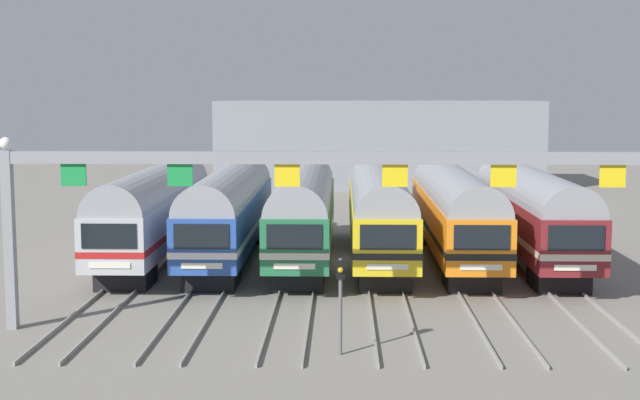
# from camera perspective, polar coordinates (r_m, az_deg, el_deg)

# --- Properties ---
(ground_plane) EXTENTS (160.00, 160.00, 0.00)m
(ground_plane) POSITION_cam_1_polar(r_m,az_deg,el_deg) (45.63, 1.37, -3.91)
(ground_plane) COLOR gray
(track_bed) EXTENTS (20.55, 70.00, 0.15)m
(track_bed) POSITION_cam_1_polar(r_m,az_deg,el_deg) (62.40, 1.40, -0.93)
(track_bed) COLOR gray
(track_bed) RESTS_ON ground
(commuter_train_stainless) EXTENTS (2.88, 18.06, 5.05)m
(commuter_train_stainless) POSITION_cam_1_polar(r_m,az_deg,el_deg) (46.21, -10.52, -0.51)
(commuter_train_stainless) COLOR #B2B5BA
(commuter_train_stainless) RESTS_ON ground
(commuter_train_blue) EXTENTS (2.88, 18.06, 5.05)m
(commuter_train_blue) POSITION_cam_1_polar(r_m,az_deg,el_deg) (45.57, -5.82, -0.54)
(commuter_train_blue) COLOR #284C9E
(commuter_train_blue) RESTS_ON ground
(commuter_train_green) EXTENTS (2.88, 18.06, 5.05)m
(commuter_train_green) POSITION_cam_1_polar(r_m,az_deg,el_deg) (45.25, -1.03, -0.55)
(commuter_train_green) COLOR #236B42
(commuter_train_green) RESTS_ON ground
(commuter_train_yellow) EXTENTS (2.88, 18.06, 5.05)m
(commuter_train_yellow) POSITION_cam_1_polar(r_m,az_deg,el_deg) (45.24, 3.79, -0.57)
(commuter_train_yellow) COLOR gold
(commuter_train_yellow) RESTS_ON ground
(commuter_train_orange) EXTENTS (2.88, 18.06, 5.05)m
(commuter_train_orange) POSITION_cam_1_polar(r_m,az_deg,el_deg) (45.56, 8.58, -0.58)
(commuter_train_orange) COLOR orange
(commuter_train_orange) RESTS_ON ground
(commuter_train_maroon) EXTENTS (2.88, 18.06, 5.05)m
(commuter_train_maroon) POSITION_cam_1_polar(r_m,az_deg,el_deg) (46.18, 13.28, -0.59)
(commuter_train_maroon) COLOR maroon
(commuter_train_maroon) RESTS_ON ground
(catenary_gantry) EXTENTS (24.29, 0.44, 6.97)m
(catenary_gantry) POSITION_cam_1_polar(r_m,az_deg,el_deg) (31.49, 1.35, 1.02)
(catenary_gantry) COLOR gray
(catenary_gantry) RESTS_ON ground
(yard_signal_mast) EXTENTS (0.28, 0.35, 3.20)m
(yard_signal_mast) POSITION_cam_1_polar(r_m,az_deg,el_deg) (29.06, 1.32, -5.66)
(yard_signal_mast) COLOR #59595E
(yard_signal_mast) RESTS_ON ground
(maintenance_building) EXTENTS (28.96, 10.00, 7.83)m
(maintenance_building) POSITION_cam_1_polar(r_m,az_deg,el_deg) (82.24, 3.69, 3.62)
(maintenance_building) COLOR gray
(maintenance_building) RESTS_ON ground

